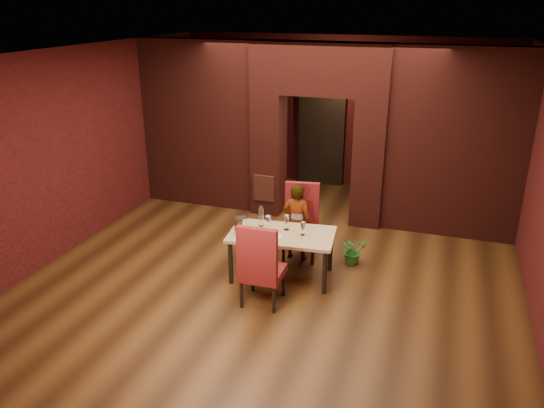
{
  "coord_description": "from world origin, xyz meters",
  "views": [
    {
      "loc": [
        2.2,
        -7.14,
        3.87
      ],
      "look_at": [
        -0.21,
        0.0,
        0.95
      ],
      "focal_mm": 35.0,
      "sensor_mm": 36.0,
      "label": 1
    }
  ],
  "objects_px": {
    "wine_glass_b": "(287,223)",
    "wine_bucket": "(241,225)",
    "chair_far": "(300,223)",
    "person_seated": "(297,222)",
    "wine_glass_c": "(303,229)",
    "chair_near": "(263,263)",
    "water_bottle": "(261,216)",
    "wine_glass_a": "(268,223)",
    "dining_table": "(282,255)",
    "potted_plant": "(353,251)"
  },
  "relations": [
    {
      "from": "wine_bucket",
      "to": "potted_plant",
      "type": "xyz_separation_m",
      "value": [
        1.5,
        0.91,
        -0.6
      ]
    },
    {
      "from": "wine_glass_c",
      "to": "person_seated",
      "type": "bearing_deg",
      "value": 113.45
    },
    {
      "from": "wine_glass_b",
      "to": "wine_glass_c",
      "type": "distance_m",
      "value": 0.3
    },
    {
      "from": "dining_table",
      "to": "wine_glass_c",
      "type": "bearing_deg",
      "value": -0.18
    },
    {
      "from": "person_seated",
      "to": "wine_glass_c",
      "type": "height_order",
      "value": "person_seated"
    },
    {
      "from": "dining_table",
      "to": "wine_glass_b",
      "type": "bearing_deg",
      "value": 72.69
    },
    {
      "from": "potted_plant",
      "to": "chair_far",
      "type": "bearing_deg",
      "value": -176.31
    },
    {
      "from": "chair_far",
      "to": "water_bottle",
      "type": "xyz_separation_m",
      "value": [
        -0.45,
        -0.55,
        0.27
      ]
    },
    {
      "from": "wine_glass_b",
      "to": "water_bottle",
      "type": "xyz_separation_m",
      "value": [
        -0.4,
        0.01,
        0.05
      ]
    },
    {
      "from": "dining_table",
      "to": "wine_glass_b",
      "type": "height_order",
      "value": "wine_glass_b"
    },
    {
      "from": "chair_near",
      "to": "person_seated",
      "type": "xyz_separation_m",
      "value": [
        0.07,
        1.39,
        0.03
      ]
    },
    {
      "from": "dining_table",
      "to": "wine_glass_b",
      "type": "xyz_separation_m",
      "value": [
        0.03,
        0.14,
        0.47
      ]
    },
    {
      "from": "chair_far",
      "to": "wine_glass_a",
      "type": "height_order",
      "value": "chair_far"
    },
    {
      "from": "wine_glass_b",
      "to": "wine_glass_c",
      "type": "relative_size",
      "value": 1.14
    },
    {
      "from": "chair_far",
      "to": "wine_glass_c",
      "type": "height_order",
      "value": "chair_far"
    },
    {
      "from": "chair_far",
      "to": "chair_near",
      "type": "bearing_deg",
      "value": -103.12
    },
    {
      "from": "person_seated",
      "to": "wine_glass_c",
      "type": "bearing_deg",
      "value": 115.53
    },
    {
      "from": "wine_glass_a",
      "to": "wine_bucket",
      "type": "distance_m",
      "value": 0.4
    },
    {
      "from": "wine_glass_a",
      "to": "wine_glass_b",
      "type": "relative_size",
      "value": 1.0
    },
    {
      "from": "wine_glass_c",
      "to": "potted_plant",
      "type": "xyz_separation_m",
      "value": [
        0.62,
        0.72,
        -0.59
      ]
    },
    {
      "from": "wine_glass_b",
      "to": "wine_bucket",
      "type": "distance_m",
      "value": 0.67
    },
    {
      "from": "wine_glass_a",
      "to": "potted_plant",
      "type": "xyz_separation_m",
      "value": [
        1.14,
        0.73,
        -0.6
      ]
    },
    {
      "from": "wine_glass_b",
      "to": "potted_plant",
      "type": "distance_m",
      "value": 1.24
    },
    {
      "from": "dining_table",
      "to": "water_bottle",
      "type": "height_order",
      "value": "water_bottle"
    },
    {
      "from": "dining_table",
      "to": "person_seated",
      "type": "distance_m",
      "value": 0.7
    },
    {
      "from": "wine_glass_b",
      "to": "water_bottle",
      "type": "bearing_deg",
      "value": 178.28
    },
    {
      "from": "water_bottle",
      "to": "wine_bucket",
      "type": "bearing_deg",
      "value": -124.19
    },
    {
      "from": "chair_near",
      "to": "wine_glass_b",
      "type": "distance_m",
      "value": 0.92
    },
    {
      "from": "dining_table",
      "to": "potted_plant",
      "type": "height_order",
      "value": "dining_table"
    },
    {
      "from": "wine_glass_a",
      "to": "water_bottle",
      "type": "distance_m",
      "value": 0.2
    },
    {
      "from": "wine_glass_b",
      "to": "potted_plant",
      "type": "relative_size",
      "value": 0.51
    },
    {
      "from": "wine_glass_a",
      "to": "wine_bucket",
      "type": "relative_size",
      "value": 1.0
    },
    {
      "from": "chair_near",
      "to": "wine_bucket",
      "type": "xyz_separation_m",
      "value": [
        -0.55,
        0.59,
        0.23
      ]
    },
    {
      "from": "chair_far",
      "to": "chair_near",
      "type": "height_order",
      "value": "same"
    },
    {
      "from": "person_seated",
      "to": "wine_bucket",
      "type": "relative_size",
      "value": 5.49
    },
    {
      "from": "wine_glass_c",
      "to": "water_bottle",
      "type": "height_order",
      "value": "water_bottle"
    },
    {
      "from": "dining_table",
      "to": "wine_bucket",
      "type": "relative_size",
      "value": 6.63
    },
    {
      "from": "wine_bucket",
      "to": "wine_glass_b",
      "type": "bearing_deg",
      "value": 25.8
    },
    {
      "from": "wine_glass_a",
      "to": "potted_plant",
      "type": "height_order",
      "value": "wine_glass_a"
    },
    {
      "from": "water_bottle",
      "to": "wine_glass_a",
      "type": "bearing_deg",
      "value": -38.66
    },
    {
      "from": "chair_far",
      "to": "wine_glass_b",
      "type": "distance_m",
      "value": 0.61
    },
    {
      "from": "chair_far",
      "to": "wine_glass_a",
      "type": "relative_size",
      "value": 5.23
    },
    {
      "from": "dining_table",
      "to": "person_seated",
      "type": "xyz_separation_m",
      "value": [
        0.04,
        0.64,
        0.27
      ]
    },
    {
      "from": "dining_table",
      "to": "wine_glass_c",
      "type": "xyz_separation_m",
      "value": [
        0.3,
        0.03,
        0.45
      ]
    },
    {
      "from": "dining_table",
      "to": "potted_plant",
      "type": "bearing_deg",
      "value": 33.03
    },
    {
      "from": "wine_glass_a",
      "to": "wine_bucket",
      "type": "xyz_separation_m",
      "value": [
        -0.36,
        -0.18,
        0.0
      ]
    },
    {
      "from": "wine_glass_a",
      "to": "potted_plant",
      "type": "distance_m",
      "value": 1.48
    },
    {
      "from": "chair_near",
      "to": "wine_glass_c",
      "type": "relative_size",
      "value": 5.96
    },
    {
      "from": "wine_glass_b",
      "to": "wine_glass_c",
      "type": "height_order",
      "value": "wine_glass_b"
    },
    {
      "from": "person_seated",
      "to": "water_bottle",
      "type": "relative_size",
      "value": 3.9
    }
  ]
}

